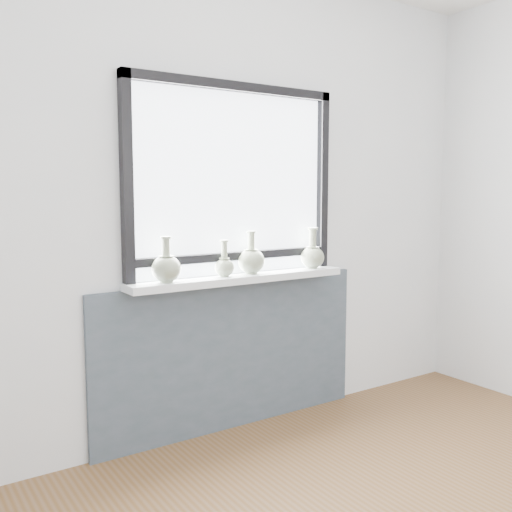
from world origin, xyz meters
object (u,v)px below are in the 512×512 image
vase_c (251,260)px  vase_d (312,255)px  windowsill (240,278)px  vase_b (224,265)px  vase_a (166,267)px

vase_c → vase_d: vase_d is taller
vase_d → windowsill: bearing=179.1°
vase_b → vase_c: size_ratio=0.83×
vase_a → vase_b: 0.35m
windowsill → vase_d: bearing=-0.9°
windowsill → vase_a: bearing=-177.8°
windowsill → vase_a: 0.46m
vase_b → vase_c: vase_c is taller
vase_a → vase_c: bearing=2.4°
vase_c → vase_d: 0.43m
vase_b → vase_d: bearing=0.1°
windowsill → vase_b: 0.13m
vase_b → vase_c: 0.18m
vase_b → vase_d: size_ratio=0.82×
windowsill → vase_c: 0.13m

